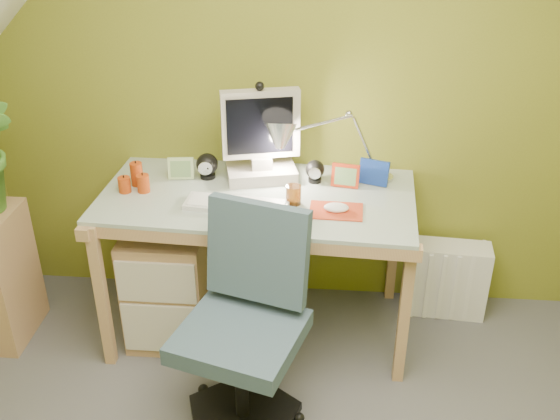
# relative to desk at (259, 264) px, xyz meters

# --- Properties ---
(wall_back) EXTENTS (3.20, 0.01, 2.40)m
(wall_back) POSITION_rel_desk_xyz_m (0.13, 0.37, 0.80)
(wall_back) COLOR olive
(wall_back) RESTS_ON floor
(desk) EXTENTS (1.54, 0.83, 0.81)m
(desk) POSITION_rel_desk_xyz_m (0.00, 0.00, 0.00)
(desk) COLOR tan
(desk) RESTS_ON floor
(monitor) EXTENTS (0.39, 0.28, 0.48)m
(monitor) POSITION_rel_desk_xyz_m (0.00, 0.18, 0.64)
(monitor) COLOR #B3ABA1
(monitor) RESTS_ON desk
(speaker_left) EXTENTS (0.13, 0.13, 0.13)m
(speaker_left) POSITION_rel_desk_xyz_m (-0.27, 0.16, 0.47)
(speaker_left) COLOR black
(speaker_left) RESTS_ON desk
(speaker_right) EXTENTS (0.10, 0.10, 0.11)m
(speaker_right) POSITION_rel_desk_xyz_m (0.27, 0.16, 0.46)
(speaker_right) COLOR black
(speaker_right) RESTS_ON desk
(keyboard) EXTENTS (0.49, 0.20, 0.02)m
(keyboard) POSITION_rel_desk_xyz_m (-0.08, -0.14, 0.41)
(keyboard) COLOR silver
(keyboard) RESTS_ON desk
(mousepad) EXTENTS (0.25, 0.18, 0.01)m
(mousepad) POSITION_rel_desk_xyz_m (0.38, -0.14, 0.41)
(mousepad) COLOR #B9391C
(mousepad) RESTS_ON desk
(mouse) EXTENTS (0.12, 0.08, 0.04)m
(mouse) POSITION_rel_desk_xyz_m (0.38, -0.14, 0.42)
(mouse) COLOR white
(mouse) RESTS_ON mousepad
(amber_tumbler) EXTENTS (0.08, 0.08, 0.09)m
(amber_tumbler) POSITION_rel_desk_xyz_m (0.18, -0.08, 0.45)
(amber_tumbler) COLOR brown
(amber_tumbler) RESTS_ON desk
(candle_cluster) EXTENTS (0.18, 0.16, 0.12)m
(candle_cluster) POSITION_rel_desk_xyz_m (-0.60, 0.01, 0.46)
(candle_cluster) COLOR #B13B0F
(candle_cluster) RESTS_ON desk
(photo_frame_red) EXTENTS (0.14, 0.04, 0.12)m
(photo_frame_red) POSITION_rel_desk_xyz_m (0.42, 0.12, 0.46)
(photo_frame_red) COLOR red
(photo_frame_red) RESTS_ON desk
(photo_frame_blue) EXTENTS (0.15, 0.07, 0.13)m
(photo_frame_blue) POSITION_rel_desk_xyz_m (0.56, 0.16, 0.47)
(photo_frame_blue) COLOR navy
(photo_frame_blue) RESTS_ON desk
(photo_frame_green) EXTENTS (0.13, 0.03, 0.11)m
(photo_frame_green) POSITION_rel_desk_xyz_m (-0.40, 0.14, 0.46)
(photo_frame_green) COLOR #B7D492
(photo_frame_green) RESTS_ON desk
(desk_lamp) EXTENTS (0.52, 0.25, 0.54)m
(desk_lamp) POSITION_rel_desk_xyz_m (0.45, 0.18, 0.67)
(desk_lamp) COLOR silver
(desk_lamp) RESTS_ON desk
(task_chair) EXTENTS (0.69, 0.69, 1.00)m
(task_chair) POSITION_rel_desk_xyz_m (-0.00, -0.66, 0.10)
(task_chair) COLOR #394F5E
(task_chair) RESTS_ON floor
(radiator) EXTENTS (0.43, 0.20, 0.42)m
(radiator) POSITION_rel_desk_xyz_m (1.00, 0.23, -0.19)
(radiator) COLOR silver
(radiator) RESTS_ON floor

